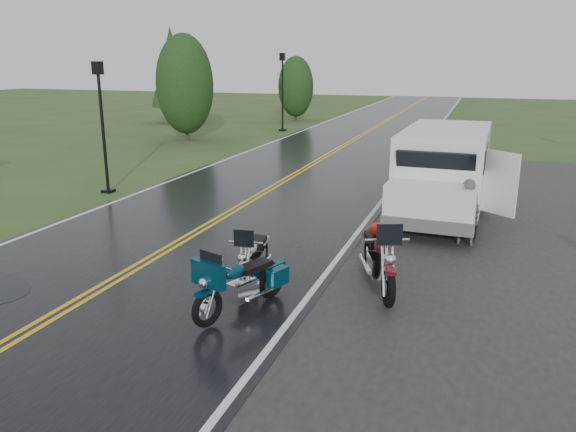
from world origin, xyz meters
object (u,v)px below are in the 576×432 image
Objects in this scene: motorcycle_red at (389,271)px; motorcycle_silver at (243,267)px; motorcycle_teal at (207,294)px; lamp_post_near_left at (103,128)px; lamp_post_far_left at (282,92)px; van_white at (395,184)px; person_at_van at (467,213)px.

motorcycle_red is 1.20× the size of motorcycle_silver.
motorcycle_teal is 10.81m from lamp_post_near_left.
lamp_post_near_left is 0.90× the size of lamp_post_far_left.
lamp_post_far_left is (-0.16, 17.34, 0.22)m from lamp_post_near_left.
lamp_post_far_left reaches higher than van_white.
motorcycle_silver is 0.33× the size of van_white.
motorcycle_teal is 6.86m from person_at_van.
van_white is 3.92× the size of person_at_van.
lamp_post_far_left reaches higher than lamp_post_near_left.
motorcycle_red is 4.82m from van_white.
person_at_van is 0.34× the size of lamp_post_far_left.
person_at_van is (3.65, 4.46, 0.18)m from motorcycle_silver.
person_at_van is at bearing -59.38° from lamp_post_far_left.
lamp_post_far_left is at bearing -59.81° from person_at_van.
motorcycle_teal is 0.50× the size of lamp_post_near_left.
motorcycle_teal is at bearing -72.93° from lamp_post_far_left.
lamp_post_near_left is at bearing 154.93° from motorcycle_teal.
motorcycle_teal is at bearing -100.34° from motorcycle_silver.
motorcycle_red is 4.25m from person_at_van.
van_white is 20.91m from lamp_post_far_left.
van_white reaches higher than motorcycle_teal.
motorcycle_teal is at bearing -45.48° from lamp_post_near_left.
motorcycle_red is 0.58× the size of lamp_post_near_left.
van_white reaches higher than motorcycle_silver.
motorcycle_silver is 5.49m from van_white.
motorcycle_teal is 1.32m from motorcycle_silver.
lamp_post_near_left is 17.34m from lamp_post_far_left.
person_at_van is 11.43m from lamp_post_near_left.
motorcycle_teal is (-2.59, -1.68, -0.10)m from motorcycle_red.
lamp_post_near_left is (-10.10, 5.96, 1.37)m from motorcycle_red.
van_white is at bearing -7.23° from lamp_post_near_left.
motorcycle_red is 11.80m from lamp_post_near_left.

